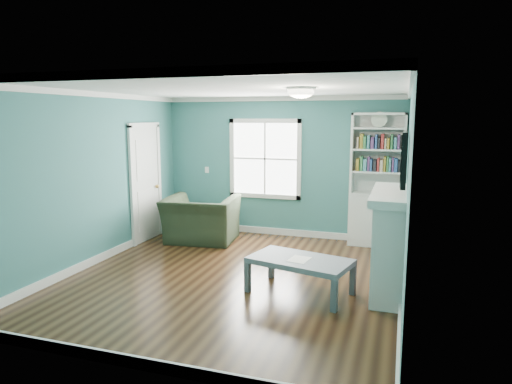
% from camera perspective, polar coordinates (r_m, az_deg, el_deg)
% --- Properties ---
extents(floor, '(5.00, 5.00, 0.00)m').
position_cam_1_polar(floor, '(6.53, -2.80, -10.58)').
color(floor, black).
rests_on(floor, ground).
extents(room_walls, '(5.00, 5.00, 5.00)m').
position_cam_1_polar(room_walls, '(6.17, -2.92, 3.36)').
color(room_walls, '#377677').
rests_on(room_walls, ground).
extents(trim, '(4.50, 5.00, 2.60)m').
position_cam_1_polar(trim, '(6.22, -2.89, 0.20)').
color(trim, white).
rests_on(trim, ground).
extents(window, '(1.40, 0.06, 1.50)m').
position_cam_1_polar(window, '(8.62, 1.13, 4.17)').
color(window, white).
rests_on(window, room_walls).
extents(bookshelf, '(0.90, 0.35, 2.31)m').
position_cam_1_polar(bookshelf, '(8.15, 14.80, -0.17)').
color(bookshelf, silver).
rests_on(bookshelf, ground).
extents(fireplace, '(0.44, 1.58, 1.30)m').
position_cam_1_polar(fireplace, '(6.14, 16.41, -6.02)').
color(fireplace, black).
rests_on(fireplace, ground).
extents(tv, '(0.06, 1.10, 0.65)m').
position_cam_1_polar(tv, '(5.95, 18.05, 4.09)').
color(tv, black).
rests_on(tv, fireplace).
extents(door, '(0.12, 0.98, 2.17)m').
position_cam_1_polar(door, '(8.47, -13.61, 1.25)').
color(door, silver).
rests_on(door, ground).
extents(ceiling_fixture, '(0.38, 0.38, 0.15)m').
position_cam_1_polar(ceiling_fixture, '(5.99, 5.63, 12.42)').
color(ceiling_fixture, white).
rests_on(ceiling_fixture, room_walls).
extents(light_switch, '(0.08, 0.01, 0.12)m').
position_cam_1_polar(light_switch, '(9.07, -6.15, 2.78)').
color(light_switch, white).
rests_on(light_switch, room_walls).
extents(recliner, '(1.33, 0.95, 1.09)m').
position_cam_1_polar(recliner, '(8.27, -6.91, -2.47)').
color(recliner, black).
rests_on(recliner, ground).
extents(coffee_table, '(1.38, 0.96, 0.46)m').
position_cam_1_polar(coffee_table, '(5.87, 5.52, -8.83)').
color(coffee_table, '#4F575F').
rests_on(coffee_table, ground).
extents(paper_sheet, '(0.28, 0.33, 0.00)m').
position_cam_1_polar(paper_sheet, '(5.81, 5.42, -8.38)').
color(paper_sheet, white).
rests_on(paper_sheet, coffee_table).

